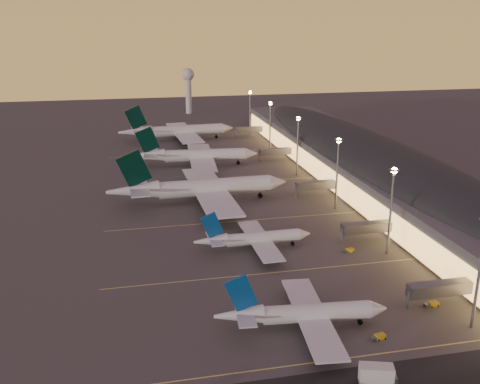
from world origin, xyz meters
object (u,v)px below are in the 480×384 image
object	(u,v)px
airliner_narrow_south	(302,314)
airliner_wide_near	(200,188)
radar_tower	(188,83)
airliner_wide_far	(177,131)
baggage_tug_c	(349,251)
catering_truck_a	(378,375)
baggage_tug_b	(432,304)
baggage_tug_a	(378,337)
airliner_narrow_north	(253,239)
airliner_wide_mid	(194,156)

from	to	relation	value
airliner_narrow_south	airliner_wide_near	distance (m)	90.10
airliner_narrow_south	airliner_wide_near	xyz separation A→B (m)	(-9.79, 89.54, 1.99)
airliner_narrow_south	radar_tower	world-z (taller)	radar_tower
airliner_wide_far	baggage_tug_c	size ratio (longest dim) A/B	18.26
baggage_tug_c	catering_truck_a	world-z (taller)	catering_truck_a
baggage_tug_b	baggage_tug_a	bearing A→B (deg)	-152.29
airliner_narrow_north	baggage_tug_a	size ratio (longest dim) A/B	9.72
baggage_tug_b	radar_tower	bearing A→B (deg)	93.59
catering_truck_a	baggage_tug_a	bearing A→B (deg)	80.39
baggage_tug_c	baggage_tug_a	bearing A→B (deg)	-118.01
airliner_narrow_north	airliner_wide_mid	bearing A→B (deg)	91.91
airliner_narrow_south	airliner_wide_near	world-z (taller)	airliner_wide_near
radar_tower	catering_truck_a	size ratio (longest dim) A/B	4.44
airliner_wide_far	baggage_tug_b	xyz separation A→B (m)	(40.13, -197.64, -4.89)
airliner_narrow_south	catering_truck_a	size ratio (longest dim) A/B	5.26
airliner_narrow_north	airliner_wide_mid	distance (m)	98.72
baggage_tug_b	baggage_tug_c	size ratio (longest dim) A/B	0.97
airliner_narrow_north	baggage_tug_c	size ratio (longest dim) A/B	9.89
airliner_wide_mid	baggage_tug_a	distance (m)	151.38
airliner_narrow_south	airliner_narrow_north	size ratio (longest dim) A/B	1.09
catering_truck_a	airliner_wide_near	bearing A→B (deg)	115.98
airliner_wide_near	baggage_tug_b	size ratio (longest dim) A/B	19.34
airliner_wide_near	baggage_tug_b	world-z (taller)	airliner_wide_near
airliner_narrow_south	airliner_wide_near	size ratio (longest dim) A/B	0.57
airliner_wide_far	radar_tower	world-z (taller)	radar_tower
airliner_narrow_south	baggage_tug_c	size ratio (longest dim) A/B	10.80
airliner_narrow_north	baggage_tug_b	xyz separation A→B (m)	(33.59, -41.30, -2.80)
baggage_tug_a	baggage_tug_b	distance (m)	21.20
airliner_narrow_north	airliner_wide_near	distance (m)	46.69
airliner_narrow_south	baggage_tug_c	world-z (taller)	airliner_narrow_south
radar_tower	airliner_narrow_south	bearing A→B (deg)	-92.12
airliner_wide_far	baggage_tug_b	world-z (taller)	airliner_wide_far
airliner_wide_near	baggage_tug_c	bearing A→B (deg)	-57.80
airliner_wide_near	airliner_wide_far	distance (m)	110.70
baggage_tug_a	baggage_tug_c	xyz separation A→B (m)	(11.80, 43.38, -0.01)
baggage_tug_a	catering_truck_a	size ratio (longest dim) A/B	0.50
baggage_tug_a	catering_truck_a	distance (m)	15.19
airliner_narrow_north	radar_tower	bearing A→B (deg)	86.60
baggage_tug_a	airliner_narrow_north	bearing A→B (deg)	94.87
baggage_tug_c	baggage_tug_b	bearing A→B (deg)	-91.19
baggage_tug_c	airliner_wide_mid	bearing A→B (deg)	93.66
airliner_narrow_south	baggage_tug_c	distance (m)	44.59
airliner_wide_mid	catering_truck_a	bearing A→B (deg)	-81.02
airliner_narrow_north	baggage_tug_a	xyz separation A→B (m)	(14.97, -51.43, -2.80)
airliner_wide_mid	airliner_wide_far	size ratio (longest dim) A/B	0.92
airliner_wide_near	baggage_tug_c	xyz separation A→B (m)	(36.19, -53.73, -5.08)
airliner_narrow_south	baggage_tug_a	distance (m)	16.72
airliner_narrow_north	radar_tower	size ratio (longest dim) A/B	1.09
baggage_tug_a	baggage_tug_b	size ratio (longest dim) A/B	1.04
airliner_narrow_north	catering_truck_a	world-z (taller)	airliner_narrow_north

